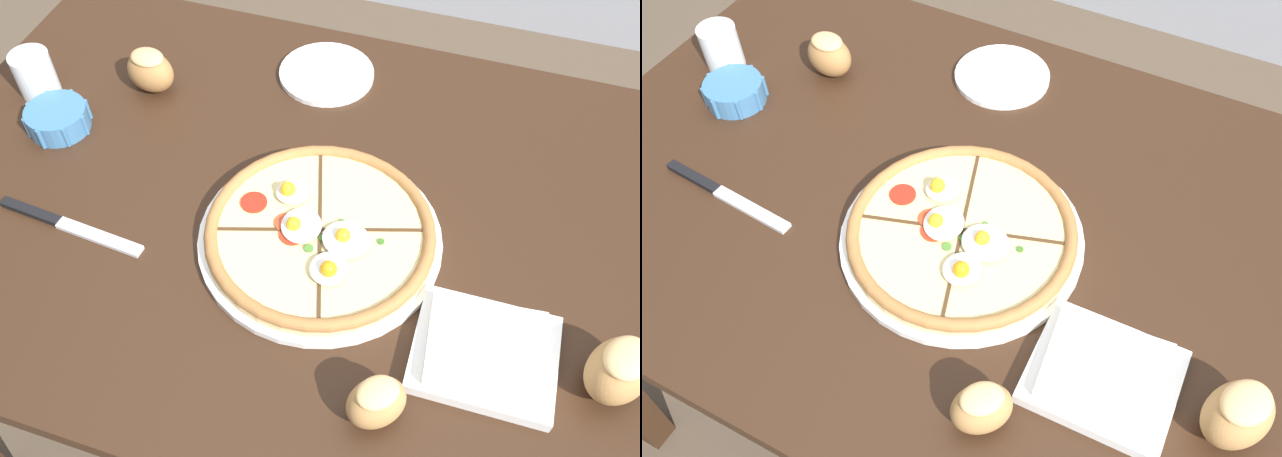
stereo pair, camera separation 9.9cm
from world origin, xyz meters
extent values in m
plane|color=brown|center=(0.00, 0.00, 0.00)|extent=(12.00, 12.00, 0.00)
cube|color=#331E11|center=(0.00, 0.00, 0.76)|extent=(1.26, 0.89, 0.03)
cube|color=#331E11|center=(-0.58, 0.39, 0.37)|extent=(0.06, 0.06, 0.74)
cube|color=#331E11|center=(0.58, 0.39, 0.37)|extent=(0.06, 0.06, 0.74)
cylinder|color=white|center=(0.07, -0.06, 0.78)|extent=(0.36, 0.36, 0.01)
cylinder|color=#E5C684|center=(0.07, -0.06, 0.79)|extent=(0.34, 0.34, 0.01)
cylinder|color=#E0CC84|center=(0.07, -0.06, 0.80)|extent=(0.31, 0.31, 0.00)
torus|color=#A36B38|center=(0.07, -0.06, 0.80)|extent=(0.34, 0.34, 0.02)
cube|color=#472D19|center=(0.10, -0.13, 0.80)|extent=(0.05, 0.15, 0.00)
cube|color=#472D19|center=(0.15, -0.04, 0.80)|extent=(0.15, 0.05, 0.00)
cube|color=#472D19|center=(0.05, 0.01, 0.80)|extent=(0.05, 0.15, 0.00)
cube|color=#472D19|center=(0.00, -0.08, 0.80)|extent=(0.15, 0.05, 0.00)
cylinder|color=red|center=(-0.04, -0.04, 0.80)|extent=(0.04, 0.04, 0.00)
cylinder|color=red|center=(0.02, -0.06, 0.80)|extent=(0.04, 0.04, 0.00)
cylinder|color=red|center=(0.04, -0.08, 0.80)|extent=(0.04, 0.04, 0.00)
ellipsoid|color=white|center=(0.05, -0.07, 0.81)|extent=(0.07, 0.08, 0.01)
sphere|color=#F4AD1E|center=(0.04, -0.07, 0.81)|extent=(0.02, 0.02, 0.02)
ellipsoid|color=white|center=(0.01, -0.01, 0.81)|extent=(0.07, 0.07, 0.01)
sphere|color=#F4AD1E|center=(0.01, -0.01, 0.81)|extent=(0.02, 0.02, 0.02)
ellipsoid|color=white|center=(0.11, -0.13, 0.81)|extent=(0.05, 0.06, 0.01)
sphere|color=orange|center=(0.11, -0.13, 0.81)|extent=(0.02, 0.02, 0.02)
ellipsoid|color=white|center=(0.12, -0.07, 0.81)|extent=(0.09, 0.08, 0.01)
sphere|color=#F4AD1E|center=(0.11, -0.07, 0.81)|extent=(0.02, 0.02, 0.02)
cylinder|color=#386B23|center=(0.06, -0.04, 0.80)|extent=(0.01, 0.01, 0.00)
cylinder|color=#386B23|center=(0.16, -0.05, 0.80)|extent=(0.01, 0.01, 0.00)
cylinder|color=#477A2D|center=(0.10, -0.04, 0.80)|extent=(0.01, 0.01, 0.00)
cylinder|color=#477A2D|center=(0.11, -0.10, 0.80)|extent=(0.02, 0.02, 0.00)
cylinder|color=#386B23|center=(0.08, -0.07, 0.80)|extent=(0.01, 0.01, 0.00)
cylinder|color=#477A2D|center=(0.07, -0.10, 0.80)|extent=(0.01, 0.01, 0.00)
cylinder|color=teal|center=(-0.43, 0.03, 0.79)|extent=(0.10, 0.10, 0.04)
cylinder|color=beige|center=(-0.43, 0.03, 0.80)|extent=(0.08, 0.08, 0.02)
cylinder|color=teal|center=(-0.38, 0.03, 0.79)|extent=(0.01, 0.01, 0.04)
cylinder|color=teal|center=(-0.39, 0.07, 0.79)|extent=(0.01, 0.01, 0.04)
cylinder|color=teal|center=(-0.43, 0.09, 0.79)|extent=(0.01, 0.01, 0.04)
cylinder|color=teal|center=(-0.46, 0.07, 0.79)|extent=(0.01, 0.01, 0.04)
cylinder|color=teal|center=(-0.48, 0.03, 0.79)|extent=(0.01, 0.01, 0.04)
cylinder|color=teal|center=(-0.46, 0.00, 0.79)|extent=(0.01, 0.01, 0.04)
cylinder|color=teal|center=(-0.43, -0.02, 0.79)|extent=(0.01, 0.01, 0.04)
cylinder|color=teal|center=(-0.39, 0.00, 0.79)|extent=(0.01, 0.01, 0.04)
cube|color=white|center=(0.34, -0.18, 0.78)|extent=(0.19, 0.16, 0.02)
cube|color=white|center=(0.34, -0.18, 0.80)|extent=(0.17, 0.15, 0.02)
ellipsoid|color=#B27F47|center=(0.50, -0.17, 0.81)|extent=(0.11, 0.12, 0.08)
ellipsoid|color=#EAB775|center=(0.50, -0.17, 0.85)|extent=(0.08, 0.08, 0.02)
ellipsoid|color=#A3703D|center=(-0.32, 0.18, 0.81)|extent=(0.10, 0.08, 0.07)
ellipsoid|color=tan|center=(-0.32, 0.18, 0.84)|extent=(0.07, 0.06, 0.02)
ellipsoid|color=#B27F47|center=(0.22, -0.30, 0.80)|extent=(0.10, 0.10, 0.07)
ellipsoid|color=#EAB775|center=(0.22, -0.30, 0.83)|extent=(0.07, 0.07, 0.02)
cube|color=silver|center=(-0.24, -0.16, 0.77)|extent=(0.15, 0.03, 0.01)
cube|color=black|center=(-0.37, -0.15, 0.78)|extent=(0.11, 0.02, 0.01)
cylinder|color=white|center=(-0.51, 0.11, 0.81)|extent=(0.07, 0.07, 0.08)
cylinder|color=silver|center=(-0.51, 0.11, 0.80)|extent=(0.06, 0.06, 0.04)
cylinder|color=white|center=(-0.03, 0.31, 0.78)|extent=(0.17, 0.17, 0.01)
camera|label=1|loc=(0.26, -0.64, 1.58)|focal=38.00mm
camera|label=2|loc=(0.35, -0.60, 1.58)|focal=38.00mm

